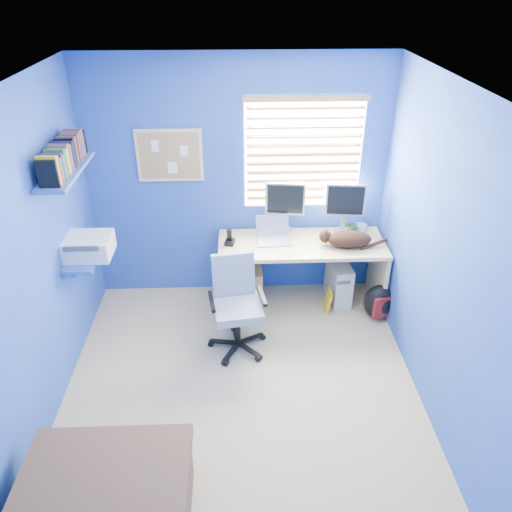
{
  "coord_description": "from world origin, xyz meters",
  "views": [
    {
      "loc": [
        0.0,
        -3.1,
        3.15
      ],
      "look_at": [
        0.15,
        0.65,
        0.95
      ],
      "focal_mm": 35.0,
      "sensor_mm": 36.0,
      "label": 1
    }
  ],
  "objects_px": {
    "laptop": "(274,232)",
    "tower_pc": "(339,281)",
    "cat": "(349,239)",
    "desk": "(300,274)",
    "office_chair": "(237,316)"
  },
  "relations": [
    {
      "from": "desk",
      "to": "office_chair",
      "type": "height_order",
      "value": "office_chair"
    },
    {
      "from": "laptop",
      "to": "office_chair",
      "type": "bearing_deg",
      "value": -122.23
    },
    {
      "from": "laptop",
      "to": "tower_pc",
      "type": "xyz_separation_m",
      "value": [
        0.71,
        0.03,
        -0.62
      ]
    },
    {
      "from": "laptop",
      "to": "cat",
      "type": "height_order",
      "value": "laptop"
    },
    {
      "from": "desk",
      "to": "tower_pc",
      "type": "relative_size",
      "value": 3.71
    },
    {
      "from": "cat",
      "to": "desk",
      "type": "bearing_deg",
      "value": 178.5
    },
    {
      "from": "office_chair",
      "to": "desk",
      "type": "bearing_deg",
      "value": 44.56
    },
    {
      "from": "laptop",
      "to": "office_chair",
      "type": "relative_size",
      "value": 0.37
    },
    {
      "from": "desk",
      "to": "tower_pc",
      "type": "bearing_deg",
      "value": 8.08
    },
    {
      "from": "desk",
      "to": "cat",
      "type": "height_order",
      "value": "cat"
    },
    {
      "from": "desk",
      "to": "tower_pc",
      "type": "xyz_separation_m",
      "value": [
        0.43,
        0.06,
        -0.14
      ]
    },
    {
      "from": "cat",
      "to": "office_chair",
      "type": "relative_size",
      "value": 0.49
    },
    {
      "from": "tower_pc",
      "to": "office_chair",
      "type": "height_order",
      "value": "office_chair"
    },
    {
      "from": "laptop",
      "to": "cat",
      "type": "distance_m",
      "value": 0.75
    },
    {
      "from": "laptop",
      "to": "cat",
      "type": "bearing_deg",
      "value": -13.0
    }
  ]
}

